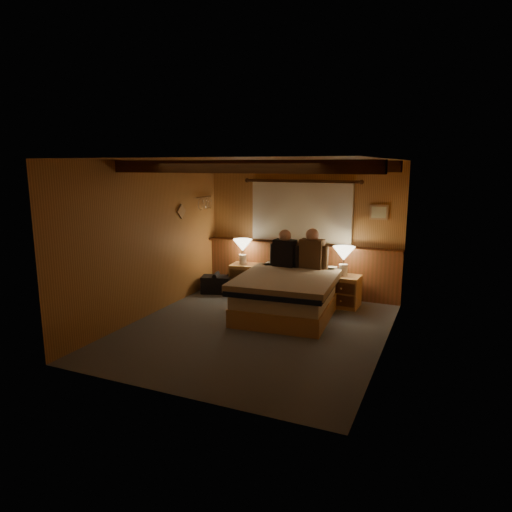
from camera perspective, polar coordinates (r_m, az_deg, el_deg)
The scene contains 19 objects.
floor at distance 6.67m, azimuth -0.06°, elevation -9.11°, with size 4.20×4.20×0.00m, color #494F57.
ceiling at distance 6.25m, azimuth -0.07°, elevation 11.96°, with size 4.20×4.20×0.00m, color tan.
wall_back at distance 8.30m, azimuth 5.75°, elevation 3.44°, with size 3.60×3.60×0.00m, color #B47A40.
wall_left at distance 7.26m, azimuth -13.22°, elevation 2.06°, with size 4.20×4.20×0.00m, color #B47A40.
wall_right at distance 5.88m, azimuth 16.21°, elevation -0.22°, with size 4.20×4.20×0.00m, color #B47A40.
wall_front at distance 4.55m, azimuth -10.71°, elevation -3.27°, with size 3.60×3.60×0.00m, color #B47A40.
wainscot at distance 8.37m, azimuth 5.52°, elevation -1.46°, with size 3.60×0.23×0.94m.
curtain_window at distance 8.19m, azimuth 5.65°, elevation 5.61°, with size 2.18×0.09×1.11m.
ceiling_beams at distance 6.39m, azimuth 0.48°, elevation 11.14°, with size 3.60×1.65×0.16m.
coat_rail at distance 8.47m, azimuth -6.53°, elevation 6.77°, with size 0.05×0.55×0.24m.
framed_print at distance 7.93m, azimuth 15.11°, elevation 5.29°, with size 0.30×0.04×0.25m.
bed at distance 7.22m, azimuth 4.01°, elevation -4.77°, with size 1.59×1.97×0.64m.
nightstand_left at distance 8.52m, azimuth -1.45°, elevation -2.73°, with size 0.51×0.47×0.52m.
nightstand_right at distance 7.76m, azimuth 11.03°, elevation -4.35°, with size 0.49×0.45×0.53m.
lamp_left at distance 8.42m, azimuth -1.68°, elevation 1.17°, with size 0.35×0.35×0.46m.
lamp_right at distance 7.67m, azimuth 10.91°, elevation 0.09°, with size 0.37×0.37×0.48m.
person_left at distance 7.72m, azimuth 3.61°, elevation 0.60°, with size 0.54×0.23×0.65m.
person_right at distance 7.64m, azimuth 7.01°, elevation 0.54°, with size 0.57×0.24×0.69m.
duffel_bag at distance 8.48m, azimuth -5.01°, elevation -3.51°, with size 0.59×0.45×0.38m.
Camera 1 is at (2.50, -5.73, 2.33)m, focal length 32.00 mm.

